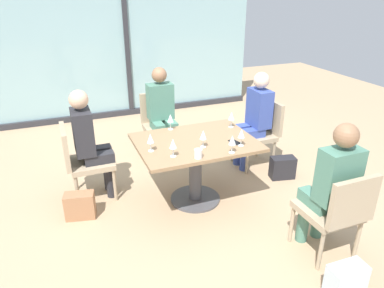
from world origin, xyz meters
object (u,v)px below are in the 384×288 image
object	(u,v)px
person_front_right	(332,183)
cell_phone_on_table	(235,142)
wine_glass_1	(173,144)
wine_glass_6	(170,118)
handbag_2	(346,281)
dining_table_main	(195,156)
chair_far_right	(261,130)
chair_near_window	(160,121)
coffee_cup	(198,154)
person_near_window	(162,110)
chair_front_right	(337,210)
handbag_0	(282,168)
wine_glass_0	(203,135)
handbag_1	(80,206)
wine_glass_5	(231,116)
chair_far_left	(82,158)
person_far_left	(90,140)
wine_glass_3	(232,140)
wine_glass_4	(241,134)

from	to	relation	value
person_front_right	cell_phone_on_table	bearing A→B (deg)	111.68
wine_glass_1	wine_glass_6	distance (m)	0.70
cell_phone_on_table	handbag_2	world-z (taller)	cell_phone_on_table
dining_table_main	chair_far_right	distance (m)	1.25
chair_near_window	cell_phone_on_table	world-z (taller)	chair_near_window
dining_table_main	coffee_cup	bearing A→B (deg)	-108.64
person_near_window	chair_front_right	bearing A→B (deg)	-73.02
wine_glass_6	handbag_0	distance (m)	1.57
wine_glass_6	cell_phone_on_table	bearing A→B (deg)	-49.76
wine_glass_0	handbag_1	size ratio (longest dim) A/B	0.62
wine_glass_5	chair_near_window	bearing A→B (deg)	115.91
chair_far_left	wine_glass_5	xyz separation A→B (m)	(1.67, -0.30, 0.37)
dining_table_main	wine_glass_1	xyz separation A→B (m)	(-0.34, -0.27, 0.31)
coffee_cup	handbag_0	bearing A→B (deg)	18.68
person_far_left	wine_glass_1	xyz separation A→B (m)	(0.69, -0.79, 0.16)
person_far_left	wine_glass_5	size ratio (longest dim) A/B	6.81
person_near_window	wine_glass_0	size ratio (longest dim) A/B	6.81
cell_phone_on_table	handbag_0	world-z (taller)	cell_phone_on_table
chair_far_right	handbag_2	xyz separation A→B (m)	(-0.57, -2.22, -0.36)
person_front_right	wine_glass_3	distance (m)	0.97
chair_front_right	chair_near_window	distance (m)	2.72
chair_far_left	person_far_left	size ratio (longest dim) A/B	0.69
chair_front_right	wine_glass_6	xyz separation A→B (m)	(-0.90, 1.71, 0.37)
wine_glass_1	chair_near_window	bearing A→B (deg)	77.73
person_far_left	person_front_right	distance (m)	2.48
chair_front_right	handbag_2	distance (m)	0.57
chair_far_right	wine_glass_0	world-z (taller)	wine_glass_0
wine_glass_4	chair_far_left	bearing A→B (deg)	152.07
wine_glass_5	handbag_1	world-z (taller)	wine_glass_5
chair_front_right	wine_glass_1	size ratio (longest dim) A/B	4.70
chair_far_right	wine_glass_3	bearing A→B (deg)	-134.96
wine_glass_3	handbag_0	world-z (taller)	wine_glass_3
wine_glass_4	wine_glass_5	xyz separation A→B (m)	(0.15, 0.50, 0.00)
person_far_left	person_near_window	distance (m)	1.23
chair_near_window	wine_glass_0	distance (m)	1.53
chair_far_left	dining_table_main	bearing A→B (deg)	-24.38
dining_table_main	wine_glass_5	distance (m)	0.65
person_front_right	handbag_0	size ratio (longest dim) A/B	4.20
wine_glass_3	handbag_2	distance (m)	1.52
chair_front_right	cell_phone_on_table	world-z (taller)	chair_front_right
wine_glass_0	handbag_2	bearing A→B (deg)	-69.83
person_near_window	cell_phone_on_table	bearing A→B (deg)	-75.26
wine_glass_0	wine_glass_4	distance (m)	0.39
person_near_window	wine_glass_6	distance (m)	0.82
handbag_0	handbag_2	size ratio (longest dim) A/B	1.00
person_far_left	cell_phone_on_table	world-z (taller)	person_far_left
dining_table_main	handbag_2	bearing A→B (deg)	-71.50
person_near_window	handbag_2	distance (m)	3.00
coffee_cup	wine_glass_1	bearing A→B (deg)	150.59
wine_glass_4	chair_near_window	bearing A→B (deg)	103.50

